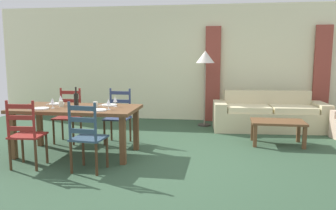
% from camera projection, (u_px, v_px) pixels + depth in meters
% --- Properties ---
extents(ground_plane, '(9.60, 9.60, 0.02)m').
position_uv_depth(ground_plane, '(171.00, 161.00, 5.05)').
color(ground_plane, '#2F4B34').
extents(wall_far, '(9.60, 0.16, 2.70)m').
position_uv_depth(wall_far, '(192.00, 63.00, 8.08)').
color(wall_far, beige).
rests_on(wall_far, ground_plane).
extents(curtain_panel_left, '(0.35, 0.08, 2.20)m').
position_uv_depth(curtain_panel_left, '(213.00, 74.00, 7.90)').
color(curtain_panel_left, '#964135').
rests_on(curtain_panel_left, ground_plane).
extents(curtain_panel_right, '(0.35, 0.08, 2.20)m').
position_uv_depth(curtain_panel_right, '(322.00, 75.00, 7.53)').
color(curtain_panel_right, '#964135').
rests_on(curtain_panel_right, ground_plane).
extents(dining_table, '(1.90, 0.96, 0.75)m').
position_uv_depth(dining_table, '(77.00, 113.00, 5.27)').
color(dining_table, brown).
rests_on(dining_table, ground_plane).
extents(dining_chair_near_left, '(0.45, 0.43, 0.96)m').
position_uv_depth(dining_chair_near_left, '(26.00, 134.00, 4.65)').
color(dining_chair_near_left, maroon).
rests_on(dining_chair_near_left, ground_plane).
extents(dining_chair_near_right, '(0.45, 0.43, 0.96)m').
position_uv_depth(dining_chair_near_right, '(87.00, 137.00, 4.50)').
color(dining_chair_near_right, '#2F475C').
rests_on(dining_chair_near_right, ground_plane).
extents(dining_chair_far_left, '(0.42, 0.40, 0.96)m').
position_uv_depth(dining_chair_far_left, '(68.00, 116.00, 6.07)').
color(dining_chair_far_left, maroon).
rests_on(dining_chair_far_left, ground_plane).
extents(dining_chair_far_right, '(0.43, 0.41, 0.96)m').
position_uv_depth(dining_chair_far_right, '(118.00, 116.00, 6.01)').
color(dining_chair_far_right, navy).
rests_on(dining_chair_far_right, ground_plane).
extents(dinner_plate_near_left, '(0.24, 0.24, 0.02)m').
position_uv_depth(dinner_plate_near_left, '(41.00, 108.00, 5.09)').
color(dinner_plate_near_left, white).
rests_on(dinner_plate_near_left, dining_table).
extents(fork_near_left, '(0.03, 0.17, 0.01)m').
position_uv_depth(fork_near_left, '(32.00, 109.00, 5.11)').
color(fork_near_left, silver).
rests_on(fork_near_left, dining_table).
extents(dinner_plate_near_right, '(0.24, 0.24, 0.02)m').
position_uv_depth(dinner_plate_near_right, '(98.00, 110.00, 4.95)').
color(dinner_plate_near_right, white).
rests_on(dinner_plate_near_right, dining_table).
extents(fork_near_right, '(0.02, 0.17, 0.01)m').
position_uv_depth(fork_near_right, '(88.00, 110.00, 4.97)').
color(fork_near_right, silver).
rests_on(fork_near_right, dining_table).
extents(dinner_plate_far_left, '(0.24, 0.24, 0.02)m').
position_uv_depth(dinner_plate_far_left, '(57.00, 104.00, 5.57)').
color(dinner_plate_far_left, white).
rests_on(dinner_plate_far_left, dining_table).
extents(fork_far_left, '(0.02, 0.17, 0.01)m').
position_uv_depth(fork_far_left, '(48.00, 104.00, 5.60)').
color(fork_far_left, silver).
rests_on(fork_far_left, dining_table).
extents(dinner_plate_far_right, '(0.24, 0.24, 0.02)m').
position_uv_depth(dinner_plate_far_right, '(109.00, 105.00, 5.44)').
color(dinner_plate_far_right, white).
rests_on(dinner_plate_far_right, dining_table).
extents(fork_far_right, '(0.03, 0.17, 0.01)m').
position_uv_depth(fork_far_right, '(100.00, 105.00, 5.46)').
color(fork_far_right, silver).
rests_on(fork_far_right, dining_table).
extents(wine_bottle, '(0.07, 0.07, 0.32)m').
position_uv_depth(wine_bottle, '(76.00, 100.00, 5.22)').
color(wine_bottle, black).
rests_on(wine_bottle, dining_table).
extents(wine_glass_near_left, '(0.06, 0.06, 0.16)m').
position_uv_depth(wine_glass_near_left, '(53.00, 101.00, 5.14)').
color(wine_glass_near_left, white).
rests_on(wine_glass_near_left, dining_table).
extents(wine_glass_near_right, '(0.06, 0.06, 0.16)m').
position_uv_depth(wine_glass_near_right, '(108.00, 102.00, 5.02)').
color(wine_glass_near_right, white).
rests_on(wine_glass_near_right, dining_table).
extents(wine_glass_far_left, '(0.06, 0.06, 0.16)m').
position_uv_depth(wine_glass_far_left, '(61.00, 98.00, 5.45)').
color(wine_glass_far_left, white).
rests_on(wine_glass_far_left, dining_table).
extents(wine_glass_far_right, '(0.06, 0.06, 0.16)m').
position_uv_depth(wine_glass_far_right, '(115.00, 100.00, 5.29)').
color(wine_glass_far_right, white).
rests_on(wine_glass_far_right, dining_table).
extents(coffee_cup_primary, '(0.07, 0.07, 0.09)m').
position_uv_depth(coffee_cup_primary, '(95.00, 104.00, 5.24)').
color(coffee_cup_primary, beige).
rests_on(coffee_cup_primary, dining_table).
extents(coffee_cup_secondary, '(0.07, 0.07, 0.09)m').
position_uv_depth(coffee_cup_secondary, '(61.00, 104.00, 5.32)').
color(coffee_cup_secondary, beige).
rests_on(coffee_cup_secondary, dining_table).
extents(couch, '(2.34, 0.98, 0.80)m').
position_uv_depth(couch, '(269.00, 116.00, 7.09)').
color(couch, beige).
rests_on(couch, ground_plane).
extents(coffee_table, '(0.90, 0.56, 0.42)m').
position_uv_depth(coffee_table, '(278.00, 124.00, 5.89)').
color(coffee_table, brown).
rests_on(coffee_table, ground_plane).
extents(standing_lamp, '(0.40, 0.40, 1.64)m').
position_uv_depth(standing_lamp, '(205.00, 61.00, 7.31)').
color(standing_lamp, '#332D28').
rests_on(standing_lamp, ground_plane).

